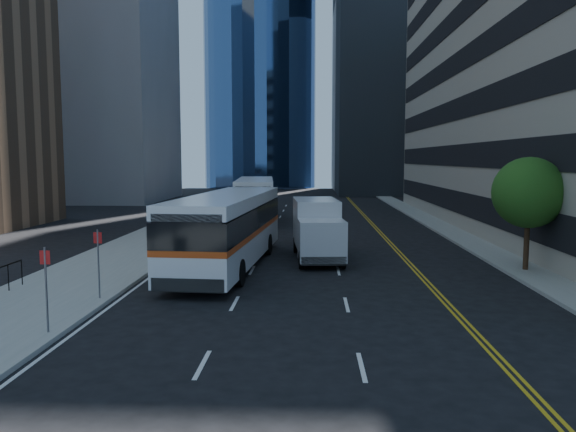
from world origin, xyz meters
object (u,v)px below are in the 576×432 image
(bus_front, at_px, (228,227))
(bus_rear, at_px, (255,198))
(street_tree, at_px, (529,193))
(box_truck, at_px, (317,228))

(bus_front, xyz_separation_m, bus_rear, (-0.75, 20.56, -0.01))
(street_tree, bearing_deg, box_truck, 162.22)
(street_tree, distance_m, bus_front, 13.84)
(bus_rear, bearing_deg, bus_front, -92.21)
(street_tree, distance_m, bus_rear, 25.86)
(bus_front, bearing_deg, bus_rear, 96.41)
(street_tree, xyz_separation_m, bus_front, (-13.71, 0.82, -1.74))
(bus_front, distance_m, bus_rear, 20.57)
(bus_rear, relative_size, box_truck, 2.09)
(bus_front, bearing_deg, box_truck, 31.74)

